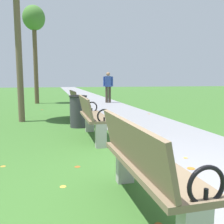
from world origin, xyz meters
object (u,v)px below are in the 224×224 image
(park_bench_2, at_px, (92,116))
(tree_2, at_px, (34,23))
(pedestrian_walking, at_px, (108,86))
(trash_bin, at_px, (78,111))
(park_bench_3, at_px, (78,104))
(park_bench_1, at_px, (144,164))

(park_bench_2, height_order, tree_2, tree_2)
(pedestrian_walking, xyz_separation_m, trash_bin, (-2.25, -6.48, -0.50))
(park_bench_3, height_order, pedestrian_walking, pedestrian_walking)
(park_bench_1, distance_m, park_bench_3, 5.93)
(park_bench_1, relative_size, trash_bin, 1.91)
(park_bench_2, bearing_deg, pedestrian_walking, 75.01)
(park_bench_1, bearing_deg, park_bench_3, 90.00)
(park_bench_3, relative_size, trash_bin, 1.92)
(tree_2, bearing_deg, park_bench_2, -79.32)
(park_bench_3, relative_size, pedestrian_walking, 1.00)
(park_bench_3, bearing_deg, pedestrian_walking, 67.20)
(park_bench_3, xyz_separation_m, pedestrian_walking, (2.11, 5.01, 0.44))
(pedestrian_walking, height_order, trash_bin, pedestrian_walking)
(park_bench_1, xyz_separation_m, park_bench_3, (0.00, 5.93, 0.00))
(tree_2, height_order, pedestrian_walking, tree_2)
(park_bench_2, height_order, trash_bin, park_bench_2)
(park_bench_3, xyz_separation_m, tree_2, (-1.60, 5.62, 3.61))
(pedestrian_walking, bearing_deg, park_bench_3, -112.80)
(trash_bin, bearing_deg, park_bench_1, -88.11)
(park_bench_2, distance_m, tree_2, 9.35)
(pedestrian_walking, bearing_deg, trash_bin, -109.17)
(park_bench_1, xyz_separation_m, trash_bin, (-0.15, 4.46, -0.06))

